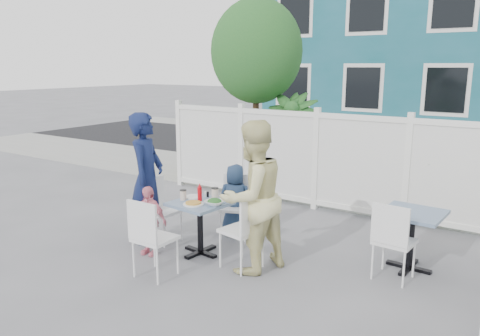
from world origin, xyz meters
The scene contains 29 objects.
ground centered at (0.00, 0.00, 0.00)m, with size 80.00×80.00×0.00m, color slate.
near_sidewalk centered at (0.00, 3.80, 0.01)m, with size 24.00×2.60×0.01m, color gray.
street centered at (0.00, 7.50, 0.00)m, with size 24.00×5.00×0.01m, color black.
far_sidewalk centered at (0.00, 10.60, 0.01)m, with size 24.00×1.60×0.01m, color gray.
building centered at (-0.50, 14.00, 3.00)m, with size 11.00×6.00×6.00m.
fence_back centered at (0.10, 2.40, 0.78)m, with size 5.86×0.08×1.60m.
tree centered at (-1.60, 3.30, 2.59)m, with size 1.80×1.62×3.59m.
utility_cabinet centered at (-2.67, 4.00, 0.66)m, with size 0.72×0.51×1.33m, color gold.
potted_shrub_a centered at (-0.77, 3.10, 0.92)m, with size 1.04×1.04×1.85m, color #1C5422.
potted_shrub_b centered at (1.83, 3.00, 0.73)m, with size 1.31×1.13×1.45m, color #1C5422.
main_table centered at (-0.31, -0.15, 0.52)m, with size 0.71×0.71×0.68m.
spare_table centered at (2.02, 0.83, 0.54)m, with size 0.70×0.70×0.70m.
chair_left centered at (-1.06, -0.08, 0.50)m, with size 0.40×0.41×0.86m.
chair_right centered at (0.43, -0.22, 0.55)m, with size 0.49×0.50×0.94m.
chair_back centered at (-0.30, 0.65, 0.50)m, with size 0.50×0.50×0.86m.
chair_near centered at (-0.34, -1.01, 0.53)m, with size 0.42×0.40×0.91m.
chair_spare centered at (1.92, 0.39, 0.52)m, with size 0.44×0.42×0.89m.
man centered at (-1.18, -0.16, 0.87)m, with size 0.64×0.42×1.75m, color #111B45.
woman centered at (0.48, -0.19, 0.88)m, with size 0.85×0.66×1.75m, color #D2C449.
boy centered at (-0.31, 0.64, 0.51)m, with size 0.50×0.32×1.02m, color #1D304D.
toddler centered at (-0.84, -0.51, 0.44)m, with size 0.52×0.22×0.88m, color pink.
plate_main centered at (-0.31, -0.28, 0.68)m, with size 0.25×0.25×0.02m, color white.
plate_side centered at (-0.51, -0.02, 0.68)m, with size 0.22×0.22×0.02m, color white.
salad_bowl centered at (-0.08, -0.14, 0.71)m, with size 0.23×0.23×0.06m, color white.
coffee_cup_a centered at (-0.55, -0.18, 0.74)m, with size 0.08×0.08×0.12m, color beige.
coffee_cup_b centered at (-0.25, 0.09, 0.74)m, with size 0.09×0.09×0.13m, color beige.
ketchup_bottle centered at (-0.34, -0.11, 0.77)m, with size 0.06×0.06×0.18m, color #B7070F.
salt_shaker centered at (-0.40, 0.10, 0.71)m, with size 0.03×0.03×0.07m, color white.
pepper_shaker centered at (-0.37, 0.09, 0.71)m, with size 0.03×0.03×0.07m, color black.
Camera 1 is at (3.16, -4.53, 2.34)m, focal length 35.00 mm.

